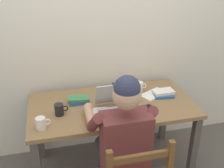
# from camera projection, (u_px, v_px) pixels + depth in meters

# --- Properties ---
(ground_plane) EXTENTS (8.00, 8.00, 0.00)m
(ground_plane) POSITION_uv_depth(u_px,v_px,m) (112.00, 167.00, 2.72)
(ground_plane) COLOR #56514C
(back_wall) EXTENTS (6.00, 0.04, 2.60)m
(back_wall) POSITION_uv_depth(u_px,v_px,m) (100.00, 28.00, 2.56)
(back_wall) COLOR silver
(back_wall) RESTS_ON ground
(desk) EXTENTS (1.45, 0.75, 0.73)m
(desk) POSITION_uv_depth(u_px,v_px,m) (112.00, 113.00, 2.44)
(desk) COLOR olive
(desk) RESTS_ON ground
(seated_person) EXTENTS (0.50, 0.60, 1.25)m
(seated_person) POSITION_uv_depth(u_px,v_px,m) (122.00, 139.00, 2.02)
(seated_person) COLOR brown
(seated_person) RESTS_ON ground
(laptop) EXTENTS (0.33, 0.32, 0.22)m
(laptop) POSITION_uv_depth(u_px,v_px,m) (117.00, 106.00, 2.27)
(laptop) COLOR #ADAFB2
(laptop) RESTS_ON desk
(computer_mouse) EXTENTS (0.06, 0.10, 0.03)m
(computer_mouse) POSITION_uv_depth(u_px,v_px,m) (150.00, 107.00, 2.32)
(computer_mouse) COLOR black
(computer_mouse) RESTS_ON desk
(coffee_mug_white) EXTENTS (0.11, 0.08, 0.09)m
(coffee_mug_white) POSITION_uv_depth(u_px,v_px,m) (41.00, 123.00, 2.05)
(coffee_mug_white) COLOR silver
(coffee_mug_white) RESTS_ON desk
(coffee_mug_dark) EXTENTS (0.11, 0.08, 0.10)m
(coffee_mug_dark) POSITION_uv_depth(u_px,v_px,m) (59.00, 110.00, 2.22)
(coffee_mug_dark) COLOR black
(coffee_mug_dark) RESTS_ON desk
(coffee_mug_spare) EXTENTS (0.11, 0.07, 0.10)m
(coffee_mug_spare) POSITION_uv_depth(u_px,v_px,m) (139.00, 87.00, 2.59)
(coffee_mug_spare) COLOR silver
(coffee_mug_spare) RESTS_ON desk
(book_stack_main) EXTENTS (0.20, 0.16, 0.05)m
(book_stack_main) POSITION_uv_depth(u_px,v_px,m) (163.00, 93.00, 2.53)
(book_stack_main) COLOR #2D5B9E
(book_stack_main) RESTS_ON desk
(book_stack_side) EXTENTS (0.19, 0.13, 0.05)m
(book_stack_side) POSITION_uv_depth(u_px,v_px,m) (79.00, 100.00, 2.41)
(book_stack_side) COLOR #2D5B9E
(book_stack_side) RESTS_ON desk
(paper_pile_near_laptop) EXTENTS (0.29, 0.24, 0.02)m
(paper_pile_near_laptop) POSITION_uv_depth(u_px,v_px,m) (154.00, 94.00, 2.55)
(paper_pile_near_laptop) COLOR white
(paper_pile_near_laptop) RESTS_ON desk
(paper_pile_back_corner) EXTENTS (0.24, 0.23, 0.01)m
(paper_pile_back_corner) POSITION_uv_depth(u_px,v_px,m) (116.00, 113.00, 2.26)
(paper_pile_back_corner) COLOR silver
(paper_pile_back_corner) RESTS_ON desk
(paper_pile_side) EXTENTS (0.20, 0.21, 0.01)m
(paper_pile_side) POSITION_uv_depth(u_px,v_px,m) (97.00, 114.00, 2.24)
(paper_pile_side) COLOR white
(paper_pile_side) RESTS_ON desk
(landscape_photo_print) EXTENTS (0.15, 0.12, 0.00)m
(landscape_photo_print) POSITION_uv_depth(u_px,v_px,m) (120.00, 91.00, 2.62)
(landscape_photo_print) COLOR teal
(landscape_photo_print) RESTS_ON desk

